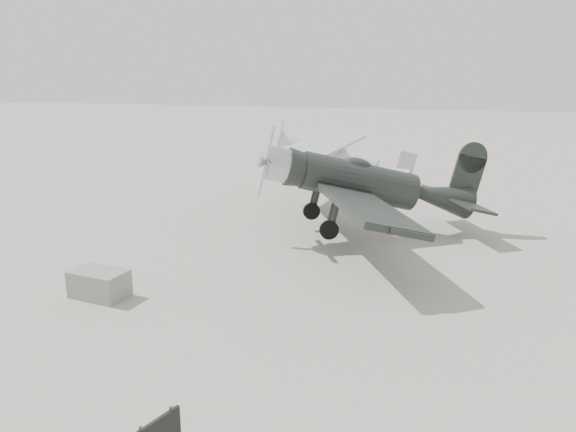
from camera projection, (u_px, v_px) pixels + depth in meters
name	position (u px, v px, depth m)	size (l,w,h in m)	color
ground	(313.00, 270.00, 20.12)	(160.00, 160.00, 0.00)	gray
lowwing_monoplane	(369.00, 184.00, 23.47)	(10.43, 13.07, 4.37)	black
highwing_monoplane	(338.00, 153.00, 33.52)	(8.42, 11.85, 3.35)	#AFB2B5
equipment_block	(99.00, 284.00, 17.72)	(1.73, 1.08, 0.87)	slate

